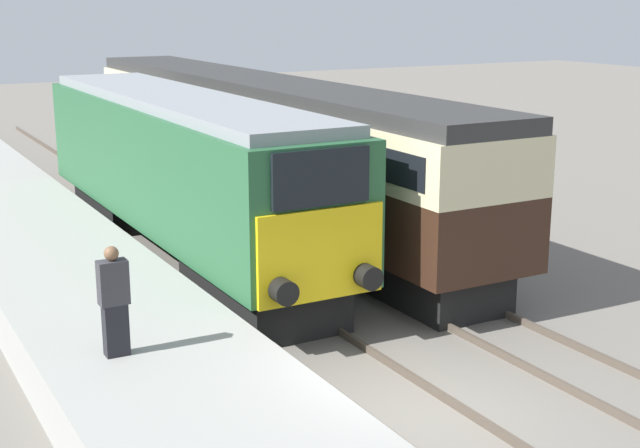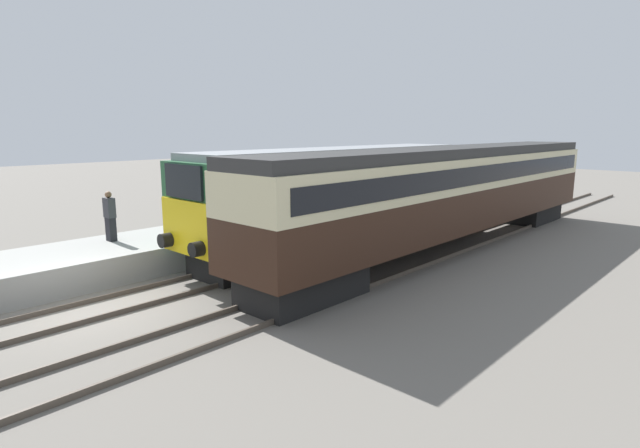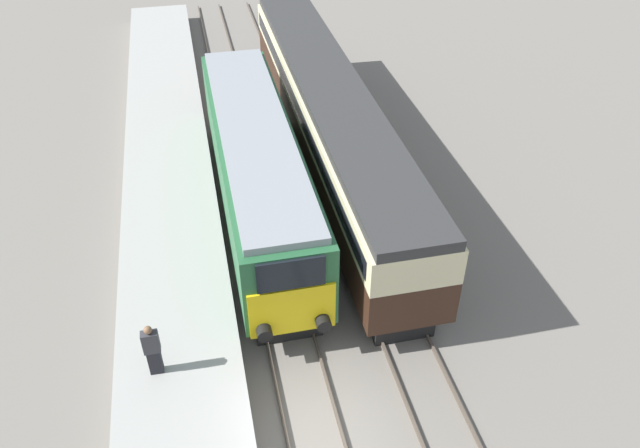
{
  "view_description": "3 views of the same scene",
  "coord_description": "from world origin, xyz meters",
  "views": [
    {
      "loc": [
        -7.3,
        -10.14,
        6.19
      ],
      "look_at": [
        0.0,
        3.04,
        2.38
      ],
      "focal_mm": 50.0,
      "sensor_mm": 36.0,
      "label": 1
    },
    {
      "loc": [
        12.86,
        -4.94,
        4.73
      ],
      "look_at": [
        1.7,
        7.04,
        1.6
      ],
      "focal_mm": 28.0,
      "sensor_mm": 36.0,
      "label": 2
    },
    {
      "loc": [
        -1.95,
        -9.27,
        14.44
      ],
      "look_at": [
        1.7,
        7.04,
        1.6
      ],
      "focal_mm": 35.0,
      "sensor_mm": 36.0,
      "label": 3
    }
  ],
  "objects": [
    {
      "name": "platform_left",
      "position": [
        -3.3,
        8.0,
        0.46
      ],
      "size": [
        3.5,
        50.0,
        0.93
      ],
      "color": "gray",
      "rests_on": "ground_plane"
    },
    {
      "name": "person_on_platform",
      "position": [
        -3.87,
        2.45,
        1.78
      ],
      "size": [
        0.44,
        0.26,
        1.72
      ],
      "color": "black",
      "rests_on": "platform_left"
    },
    {
      "name": "passenger_carriage",
      "position": [
        3.4,
        12.97,
        2.47
      ],
      "size": [
        2.75,
        21.24,
        4.04
      ],
      "color": "black",
      "rests_on": "ground_plane"
    },
    {
      "name": "locomotive",
      "position": [
        0.0,
        10.0,
        2.23
      ],
      "size": [
        2.7,
        14.44,
        4.0
      ],
      "color": "black",
      "rests_on": "ground_plane"
    },
    {
      "name": "rails_far_track",
      "position": [
        3.4,
        5.0,
        0.07
      ],
      "size": [
        1.5,
        60.0,
        0.14
      ],
      "color": "#4C4238",
      "rests_on": "ground_plane"
    },
    {
      "name": "rails_near_track",
      "position": [
        0.0,
        5.0,
        0.07
      ],
      "size": [
        1.51,
        60.0,
        0.14
      ],
      "color": "#4C4238",
      "rests_on": "ground_plane"
    },
    {
      "name": "ground_plane",
      "position": [
        0.0,
        0.0,
        0.0
      ],
      "size": [
        120.0,
        120.0,
        0.0
      ],
      "primitive_type": "plane",
      "color": "slate"
    }
  ]
}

